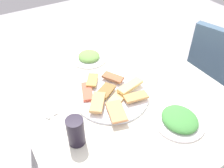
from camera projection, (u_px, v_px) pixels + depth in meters
The scene contains 10 objects.
ground_plane at pixel (112, 168), 1.69m from camera, with size 6.00×6.00×0.00m, color #A9A7AA.
dining_table at pixel (112, 96), 1.25m from camera, with size 1.17×0.91×0.77m.
dining_chair at pixel (220, 80), 1.62m from camera, with size 0.52×0.53×0.91m.
pide_platter at pixel (111, 95), 1.11m from camera, with size 0.35×0.34×0.05m.
salad_plate_greens at pixel (90, 57), 1.35m from camera, with size 0.19×0.19×0.04m.
salad_plate_rice at pixel (180, 120), 0.99m from camera, with size 0.21×0.21×0.04m.
soda_can at pixel (76, 131), 0.89m from camera, with size 0.07×0.07×0.12m, color black.
paper_napkin at pixel (42, 106), 1.07m from camera, with size 0.16×0.16×0.00m, color white.
fork at pixel (38, 107), 1.06m from camera, with size 0.18×0.01×0.01m, color silver.
spoon at pixel (46, 104), 1.08m from camera, with size 0.16×0.02×0.01m, color silver.
Camera 1 is at (0.78, -0.48, 1.54)m, focal length 38.83 mm.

